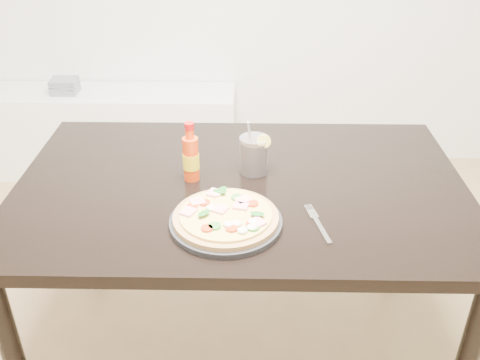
{
  "coord_description": "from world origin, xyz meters",
  "views": [
    {
      "loc": [
        -0.01,
        -0.78,
        1.6
      ],
      "look_at": [
        -0.04,
        0.53,
        0.83
      ],
      "focal_mm": 40.0,
      "sensor_mm": 36.0,
      "label": 1
    }
  ],
  "objects_px": {
    "pizza": "(226,216)",
    "cola_cup": "(254,156)",
    "dining_table": "(241,205)",
    "media_console": "(116,132)",
    "plate": "(226,222)",
    "hot_sauce_bottle": "(191,157)",
    "fork": "(317,222)"
  },
  "relations": [
    {
      "from": "plate",
      "to": "cola_cup",
      "type": "distance_m",
      "value": 0.31
    },
    {
      "from": "plate",
      "to": "media_console",
      "type": "xyz_separation_m",
      "value": [
        -0.72,
        1.64,
        -0.51
      ]
    },
    {
      "from": "cola_cup",
      "to": "media_console",
      "type": "relative_size",
      "value": 0.13
    },
    {
      "from": "pizza",
      "to": "media_console",
      "type": "relative_size",
      "value": 0.21
    },
    {
      "from": "dining_table",
      "to": "pizza",
      "type": "bearing_deg",
      "value": -99.08
    },
    {
      "from": "hot_sauce_bottle",
      "to": "media_console",
      "type": "distance_m",
      "value": 1.63
    },
    {
      "from": "dining_table",
      "to": "fork",
      "type": "height_order",
      "value": "fork"
    },
    {
      "from": "plate",
      "to": "cola_cup",
      "type": "height_order",
      "value": "cola_cup"
    },
    {
      "from": "pizza",
      "to": "fork",
      "type": "xyz_separation_m",
      "value": [
        0.25,
        0.01,
        -0.02
      ]
    },
    {
      "from": "cola_cup",
      "to": "pizza",
      "type": "bearing_deg",
      "value": -104.42
    },
    {
      "from": "plate",
      "to": "cola_cup",
      "type": "bearing_deg",
      "value": 75.46
    },
    {
      "from": "hot_sauce_bottle",
      "to": "fork",
      "type": "height_order",
      "value": "hot_sauce_bottle"
    },
    {
      "from": "plate",
      "to": "hot_sauce_bottle",
      "type": "distance_m",
      "value": 0.28
    },
    {
      "from": "dining_table",
      "to": "media_console",
      "type": "relative_size",
      "value": 1.0
    },
    {
      "from": "media_console",
      "to": "pizza",
      "type": "bearing_deg",
      "value": -66.17
    },
    {
      "from": "pizza",
      "to": "cola_cup",
      "type": "xyz_separation_m",
      "value": [
        0.08,
        0.3,
        0.03
      ]
    },
    {
      "from": "dining_table",
      "to": "media_console",
      "type": "height_order",
      "value": "dining_table"
    },
    {
      "from": "dining_table",
      "to": "hot_sauce_bottle",
      "type": "bearing_deg",
      "value": 172.3
    },
    {
      "from": "pizza",
      "to": "hot_sauce_bottle",
      "type": "xyz_separation_m",
      "value": [
        -0.12,
        0.25,
        0.05
      ]
    },
    {
      "from": "cola_cup",
      "to": "dining_table",
      "type": "bearing_deg",
      "value": -119.31
    },
    {
      "from": "plate",
      "to": "media_console",
      "type": "relative_size",
      "value": 0.22
    },
    {
      "from": "dining_table",
      "to": "cola_cup",
      "type": "relative_size",
      "value": 7.7
    },
    {
      "from": "plate",
      "to": "pizza",
      "type": "bearing_deg",
      "value": 3.21
    },
    {
      "from": "hot_sauce_bottle",
      "to": "plate",
      "type": "bearing_deg",
      "value": -64.63
    },
    {
      "from": "cola_cup",
      "to": "fork",
      "type": "height_order",
      "value": "cola_cup"
    },
    {
      "from": "hot_sauce_bottle",
      "to": "media_console",
      "type": "height_order",
      "value": "hot_sauce_bottle"
    },
    {
      "from": "pizza",
      "to": "cola_cup",
      "type": "distance_m",
      "value": 0.31
    },
    {
      "from": "dining_table",
      "to": "cola_cup",
      "type": "distance_m",
      "value": 0.16
    },
    {
      "from": "hot_sauce_bottle",
      "to": "media_console",
      "type": "xyz_separation_m",
      "value": [
        -0.61,
        1.39,
        -0.58
      ]
    },
    {
      "from": "pizza",
      "to": "media_console",
      "type": "distance_m",
      "value": 1.87
    },
    {
      "from": "dining_table",
      "to": "pizza",
      "type": "distance_m",
      "value": 0.26
    },
    {
      "from": "dining_table",
      "to": "media_console",
      "type": "distance_m",
      "value": 1.66
    }
  ]
}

